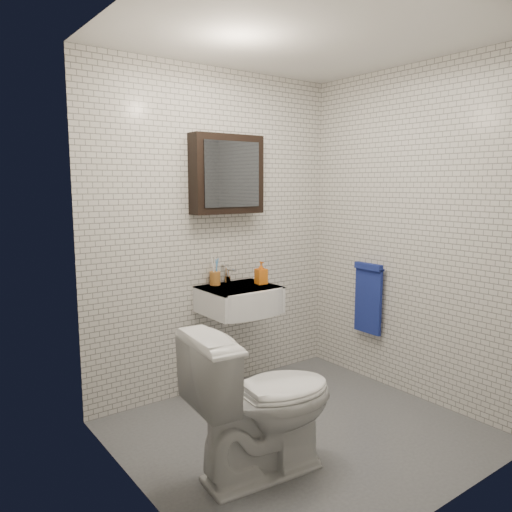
# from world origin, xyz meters

# --- Properties ---
(ground) EXTENTS (2.20, 2.00, 0.01)m
(ground) POSITION_xyz_m (0.00, 0.00, 0.01)
(ground) COLOR #4E5055
(ground) RESTS_ON ground
(room_shell) EXTENTS (2.22, 2.02, 2.51)m
(room_shell) POSITION_xyz_m (0.00, 0.00, 1.47)
(room_shell) COLOR silver
(room_shell) RESTS_ON ground
(washbasin) EXTENTS (0.55, 0.50, 0.20)m
(washbasin) POSITION_xyz_m (0.05, 0.73, 0.76)
(washbasin) COLOR white
(washbasin) RESTS_ON room_shell
(faucet) EXTENTS (0.06, 0.20, 0.15)m
(faucet) POSITION_xyz_m (0.05, 0.93, 0.92)
(faucet) COLOR silver
(faucet) RESTS_ON washbasin
(mirror_cabinet) EXTENTS (0.60, 0.15, 0.60)m
(mirror_cabinet) POSITION_xyz_m (0.05, 0.93, 1.70)
(mirror_cabinet) COLOR black
(mirror_cabinet) RESTS_ON room_shell
(towel_rail) EXTENTS (0.09, 0.30, 0.58)m
(towel_rail) POSITION_xyz_m (1.04, 0.35, 0.72)
(towel_rail) COLOR silver
(towel_rail) RESTS_ON room_shell
(toothbrush_cup) EXTENTS (0.10, 0.10, 0.23)m
(toothbrush_cup) POSITION_xyz_m (-0.06, 0.94, 0.91)
(toothbrush_cup) COLOR #9F6327
(toothbrush_cup) RESTS_ON washbasin
(soap_bottle) EXTENTS (0.09, 0.09, 0.18)m
(soap_bottle) POSITION_xyz_m (0.25, 0.75, 0.94)
(soap_bottle) COLOR orange
(soap_bottle) RESTS_ON washbasin
(toilet) EXTENTS (0.89, 0.57, 0.86)m
(toilet) POSITION_xyz_m (-0.47, -0.21, 0.43)
(toilet) COLOR white
(toilet) RESTS_ON ground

